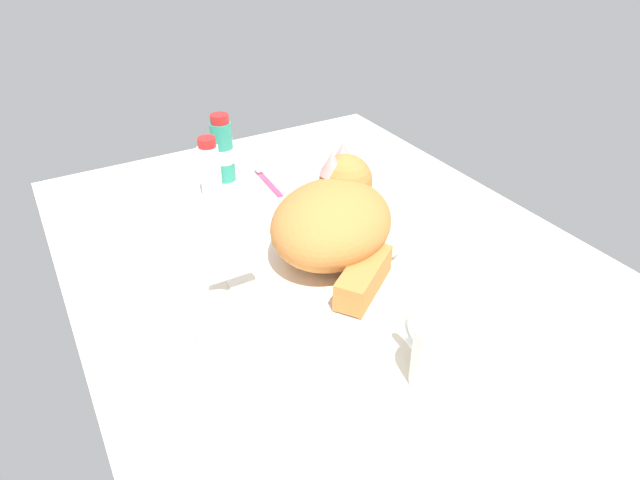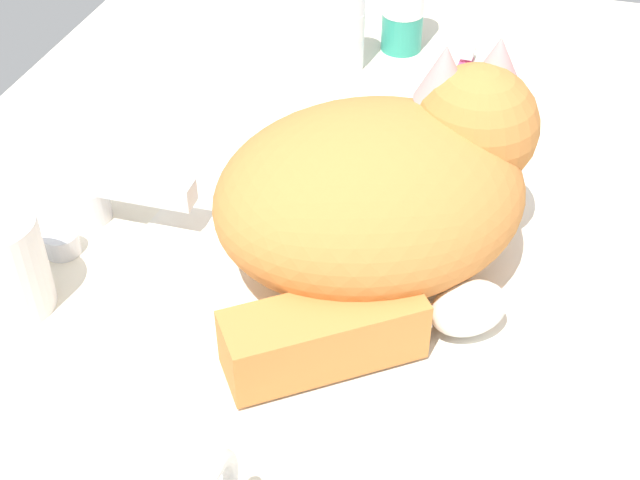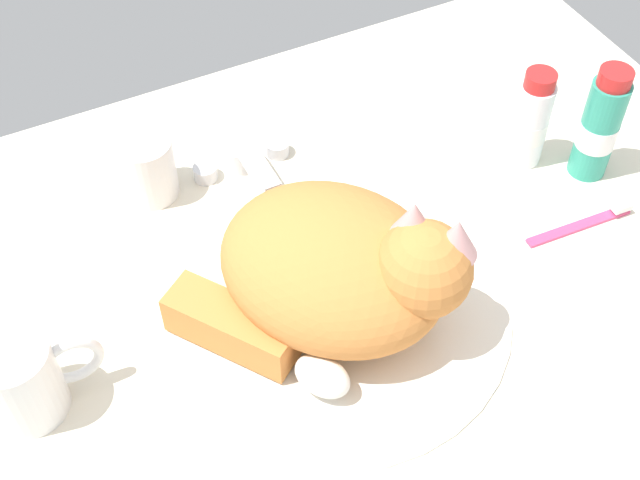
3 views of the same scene
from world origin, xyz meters
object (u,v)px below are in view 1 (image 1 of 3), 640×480
rinse_cup (219,327)px  cat (336,218)px  faucet (208,286)px  coffee_mug (439,355)px  mouthwash_bottle (223,150)px  toothbrush (267,180)px  toothpaste_bottle (210,170)px

rinse_cup → cat: bearing=-65.5°
faucet → coffee_mug: bearing=-147.3°
mouthwash_bottle → toothbrush: size_ratio=1.11×
cat → mouthwash_bottle: 36.04cm
cat → mouthwash_bottle: bearing=9.3°
faucet → rinse_cup: bearing=168.1°
toothbrush → coffee_mug: bearing=175.5°
rinse_cup → toothpaste_bottle: 43.90cm
faucet → toothbrush: faucet is taller
toothpaste_bottle → cat: bearing=-160.2°
mouthwash_bottle → toothpaste_bottle: bearing=138.5°
faucet → toothbrush: 38.89cm
rinse_cup → toothbrush: 49.29cm
rinse_cup → coffee_mug: bearing=-131.4°
cat → rinse_cup: 27.86cm
mouthwash_bottle → coffee_mug: bearing=-178.1°
faucet → toothbrush: (30.49, -24.09, -1.73)cm
toothpaste_bottle → mouthwash_bottle: 7.57cm
rinse_cup → mouthwash_bottle: 50.97cm
toothpaste_bottle → mouthwash_bottle: mouthwash_bottle is taller
cat → toothbrush: bearing=-2.4°
toothpaste_bottle → toothbrush: size_ratio=0.96×
faucet → toothpaste_bottle: bearing=-21.6°
toothbrush → mouthwash_bottle: bearing=51.7°
cat → coffee_mug: 30.84cm
faucet → toothbrush: size_ratio=0.92×
mouthwash_bottle → rinse_cup: bearing=157.6°
coffee_mug → toothbrush: coffee_mug is taller
cat → mouthwash_bottle: (35.56, 5.80, -0.43)cm
rinse_cup → faucet: bearing=-11.9°
faucet → toothbrush: bearing=-38.3°
coffee_mug → toothpaste_bottle: toothpaste_bottle is taller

